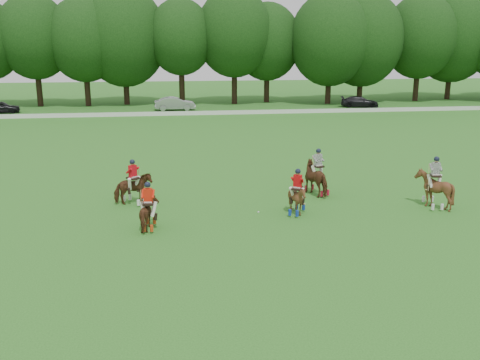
{
  "coord_description": "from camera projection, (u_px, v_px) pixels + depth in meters",
  "views": [
    {
      "loc": [
        -2.15,
        -19.99,
        7.74
      ],
      "look_at": [
        1.22,
        4.2,
        1.4
      ],
      "focal_mm": 40.0,
      "sensor_mm": 36.0,
      "label": 1
    }
  ],
  "objects": [
    {
      "name": "car_mid",
      "position": [
        175.0,
        104.0,
        61.8
      ],
      "size": [
        4.74,
        1.8,
        1.54
      ],
      "primitive_type": "imported",
      "rotation": [
        0.0,
        0.0,
        1.61
      ],
      "color": "#A3A2A8",
      "rests_on": "ground"
    },
    {
      "name": "car_left",
      "position": [
        1.0,
        107.0,
        59.26
      ],
      "size": [
        4.22,
        2.21,
        1.37
      ],
      "primitive_type": "imported",
      "rotation": [
        0.0,
        0.0,
        1.73
      ],
      "color": "black",
      "rests_on": "ground"
    },
    {
      "name": "polo_stripe_b",
      "position": [
        434.0,
        189.0,
        25.53
      ],
      "size": [
        1.67,
        1.83,
        2.49
      ],
      "color": "#4D2F14",
      "rests_on": "ground"
    },
    {
      "name": "tree_line",
      "position": [
        183.0,
        37.0,
        65.42
      ],
      "size": [
        117.98,
        14.32,
        14.75
      ],
      "color": "black",
      "rests_on": "ground"
    },
    {
      "name": "polo_stripe_a",
      "position": [
        317.0,
        178.0,
        27.7
      ],
      "size": [
        1.66,
        2.26,
        2.43
      ],
      "color": "#4D2F14",
      "rests_on": "ground"
    },
    {
      "name": "boundary_rail",
      "position": [
        186.0,
        113.0,
        57.77
      ],
      "size": [
        120.0,
        0.1,
        0.44
      ],
      "primitive_type": "cube",
      "color": "white",
      "rests_on": "ground"
    },
    {
      "name": "polo_red_a",
      "position": [
        149.0,
        213.0,
        22.54
      ],
      "size": [
        1.01,
        1.65,
        2.08
      ],
      "color": "#4D2F14",
      "rests_on": "ground"
    },
    {
      "name": "car_right",
      "position": [
        360.0,
        102.0,
        64.81
      ],
      "size": [
        4.83,
        2.96,
        1.31
      ],
      "primitive_type": "imported",
      "rotation": [
        0.0,
        0.0,
        1.3
      ],
      "color": "black",
      "rests_on": "ground"
    },
    {
      "name": "polo_ball",
      "position": [
        258.0,
        212.0,
        24.86
      ],
      "size": [
        0.09,
        0.09,
        0.09
      ],
      "primitive_type": "sphere",
      "color": "white",
      "rests_on": "ground"
    },
    {
      "name": "polo_red_b",
      "position": [
        134.0,
        188.0,
        26.06
      ],
      "size": [
        1.99,
        1.96,
        2.24
      ],
      "color": "#4D2F14",
      "rests_on": "ground"
    },
    {
      "name": "polo_red_c",
      "position": [
        297.0,
        198.0,
        24.51
      ],
      "size": [
        1.65,
        1.7,
        2.16
      ],
      "color": "#4D2F14",
      "rests_on": "ground"
    },
    {
      "name": "ground",
      "position": [
        224.0,
        241.0,
        21.4
      ],
      "size": [
        180.0,
        180.0,
        0.0
      ],
      "primitive_type": "plane",
      "color": "#28601B",
      "rests_on": "ground"
    }
  ]
}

